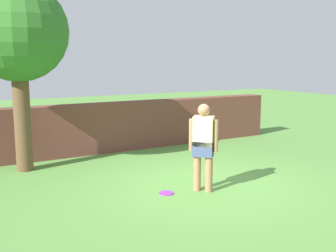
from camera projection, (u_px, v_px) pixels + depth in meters
ground_plane at (204, 185)px, 7.84m from camera, size 40.00×40.00×0.00m
brick_wall at (71, 130)px, 10.15m from camera, size 12.28×0.50×1.29m
tree at (17, 33)px, 8.40m from camera, size 2.12×2.12×4.06m
person at (203, 143)px, 7.31m from camera, size 0.41×0.42×1.62m
frisbee_purple at (166, 193)px, 7.31m from camera, size 0.27×0.27×0.02m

